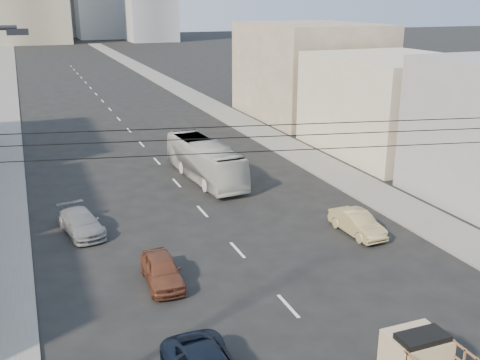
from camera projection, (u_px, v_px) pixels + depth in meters
sidewalk_left at (4, 97)px, 74.72m from camera, size 3.50×180.00×0.12m
sidewalk_right at (175, 87)px, 82.86m from camera, size 3.50×180.00×0.12m
lane_dashes at (114, 114)px, 63.74m from camera, size 0.15×104.00×0.01m
city_bus at (205, 160)px, 40.26m from camera, size 3.10×10.25×2.81m
sedan_brown at (162, 270)px, 25.59m from camera, size 1.69×3.92×1.32m
sedan_tan at (357, 223)px, 31.00m from camera, size 1.55×3.97×1.29m
sedan_grey at (81, 222)px, 31.11m from camera, size 2.55×4.62×1.27m
overhead_wires at (401, 133)px, 15.34m from camera, size 23.01×5.02×0.72m
bldg_right_mid at (394, 104)px, 47.11m from camera, size 11.00×14.00×8.00m
bldg_right_far at (309, 71)px, 61.16m from camera, size 12.00×16.00×10.00m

